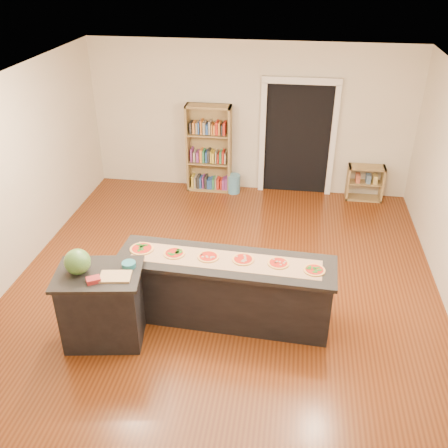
# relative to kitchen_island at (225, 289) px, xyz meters

# --- Properties ---
(room) EXTENTS (6.00, 7.00, 2.80)m
(room) POSITION_rel_kitchen_island_xyz_m (-0.12, 0.49, 0.95)
(room) COLOR beige
(room) RESTS_ON ground
(doorway) EXTENTS (1.40, 0.09, 2.21)m
(doorway) POSITION_rel_kitchen_island_xyz_m (0.78, 3.95, 0.75)
(doorway) COLOR black
(doorway) RESTS_ON room
(kitchen_island) EXTENTS (2.69, 0.73, 0.89)m
(kitchen_island) POSITION_rel_kitchen_island_xyz_m (0.00, 0.00, 0.00)
(kitchen_island) COLOR black
(kitchen_island) RESTS_ON ground
(side_counter) EXTENTS (0.98, 0.72, 0.97)m
(side_counter) POSITION_rel_kitchen_island_xyz_m (-1.39, -0.59, 0.04)
(side_counter) COLOR black
(side_counter) RESTS_ON ground
(bookshelf) EXTENTS (0.84, 0.30, 1.68)m
(bookshelf) POSITION_rel_kitchen_island_xyz_m (-0.87, 3.79, 0.40)
(bookshelf) COLOR #977C49
(bookshelf) RESTS_ON ground
(low_shelf) EXTENTS (0.67, 0.29, 0.67)m
(low_shelf) POSITION_rel_kitchen_island_xyz_m (2.10, 3.79, -0.11)
(low_shelf) COLOR #977C49
(low_shelf) RESTS_ON ground
(waste_bin) EXTENTS (0.25, 0.25, 0.36)m
(waste_bin) POSITION_rel_kitchen_island_xyz_m (-0.37, 3.72, -0.26)
(waste_bin) COLOR teal
(waste_bin) RESTS_ON ground
(kraft_paper) EXTENTS (2.35, 0.52, 0.00)m
(kraft_paper) POSITION_rel_kitchen_island_xyz_m (-0.00, -0.00, 0.44)
(kraft_paper) COLOR #A07B52
(kraft_paper) RESTS_ON kitchen_island
(watermelon) EXTENTS (0.30, 0.30, 0.30)m
(watermelon) POSITION_rel_kitchen_island_xyz_m (-1.59, -0.62, 0.67)
(watermelon) COLOR #144214
(watermelon) RESTS_ON side_counter
(cutting_board) EXTENTS (0.38, 0.28, 0.02)m
(cutting_board) POSITION_rel_kitchen_island_xyz_m (-1.15, -0.65, 0.54)
(cutting_board) COLOR tan
(cutting_board) RESTS_ON side_counter
(package_red) EXTENTS (0.19, 0.17, 0.05)m
(package_red) POSITION_rel_kitchen_island_xyz_m (-1.37, -0.77, 0.55)
(package_red) COLOR maroon
(package_red) RESTS_ON side_counter
(package_teal) EXTENTS (0.16, 0.16, 0.06)m
(package_teal) POSITION_rel_kitchen_island_xyz_m (-1.07, -0.42, 0.55)
(package_teal) COLOR #195966
(package_teal) RESTS_ON side_counter
(pizza_a) EXTENTS (0.29, 0.29, 0.02)m
(pizza_a) POSITION_rel_kitchen_island_xyz_m (-1.07, 0.08, 0.45)
(pizza_a) COLOR gold
(pizza_a) RESTS_ON kitchen_island
(pizza_b) EXTENTS (0.29, 0.29, 0.02)m
(pizza_b) POSITION_rel_kitchen_island_xyz_m (-0.64, 0.04, 0.45)
(pizza_b) COLOR gold
(pizza_b) RESTS_ON kitchen_island
(pizza_c) EXTENTS (0.26, 0.26, 0.02)m
(pizza_c) POSITION_rel_kitchen_island_xyz_m (-0.21, 0.03, 0.45)
(pizza_c) COLOR gold
(pizza_c) RESTS_ON kitchen_island
(pizza_d) EXTENTS (0.27, 0.27, 0.02)m
(pizza_d) POSITION_rel_kitchen_island_xyz_m (0.22, 0.03, 0.45)
(pizza_d) COLOR gold
(pizza_d) RESTS_ON kitchen_island
(pizza_e) EXTENTS (0.25, 0.25, 0.02)m
(pizza_e) POSITION_rel_kitchen_island_xyz_m (0.65, 0.01, 0.45)
(pizza_e) COLOR gold
(pizza_e) RESTS_ON kitchen_island
(pizza_f) EXTENTS (0.26, 0.26, 0.02)m
(pizza_f) POSITION_rel_kitchen_island_xyz_m (1.07, -0.07, 0.45)
(pizza_f) COLOR gold
(pizza_f) RESTS_ON kitchen_island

